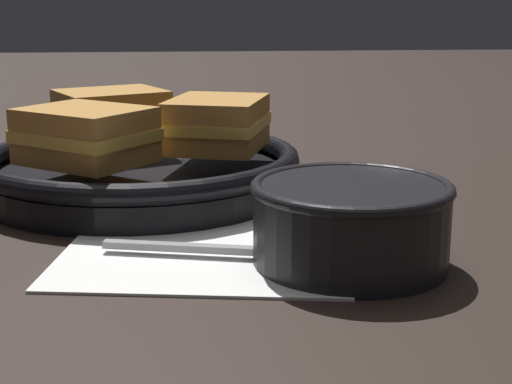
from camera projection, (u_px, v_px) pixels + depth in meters
name	position (u px, v px, depth m)	size (l,w,h in m)	color
ground_plane	(192.00, 233.00, 0.60)	(4.00, 4.00, 0.00)	black
napkin	(212.00, 250.00, 0.56)	(0.23, 0.20, 0.00)	white
soup_bowl	(357.00, 217.00, 0.53)	(0.14, 0.14, 0.06)	black
spoon	(281.00, 252.00, 0.53)	(0.18, 0.06, 0.01)	#9E9EA3
skillet	(145.00, 171.00, 0.72)	(0.29, 0.29, 0.04)	black
sandwich_near_left	(91.00, 135.00, 0.65)	(0.13, 0.13, 0.05)	#B27A38
sandwich_near_right	(222.00, 124.00, 0.71)	(0.11, 0.12, 0.05)	#B27A38
sandwich_far_left	(116.00, 114.00, 0.77)	(0.13, 0.12, 0.05)	#B27A38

